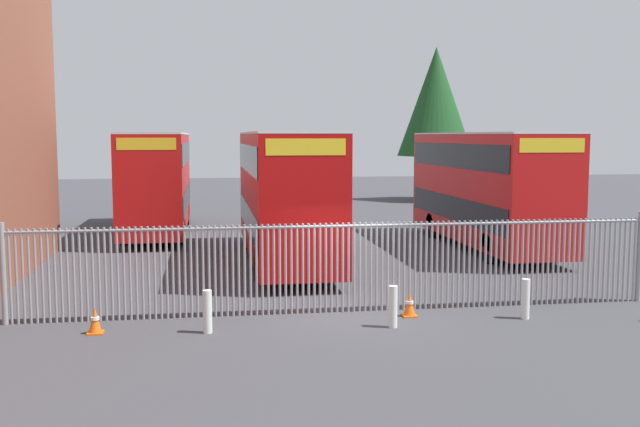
{
  "coord_description": "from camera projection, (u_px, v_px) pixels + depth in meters",
  "views": [
    {
      "loc": [
        -3.25,
        -17.1,
        4.29
      ],
      "look_at": [
        0.0,
        4.0,
        2.0
      ],
      "focal_mm": 40.72,
      "sensor_mm": 36.0,
      "label": 1
    }
  ],
  "objects": [
    {
      "name": "double_decker_bus_near_gate",
      "position": [
        285.0,
        191.0,
        24.5
      ],
      "size": [
        2.54,
        10.81,
        4.42
      ],
      "color": "#B70C0C",
      "rests_on": "ground"
    },
    {
      "name": "bollard_near_right",
      "position": [
        525.0,
        299.0,
        17.04
      ],
      "size": [
        0.2,
        0.2,
        0.95
      ],
      "primitive_type": "cylinder",
      "color": "silver",
      "rests_on": "ground"
    },
    {
      "name": "bollard_near_left",
      "position": [
        207.0,
        312.0,
        15.8
      ],
      "size": [
        0.2,
        0.2,
        0.95
      ],
      "primitive_type": "cylinder",
      "color": "silver",
      "rests_on": "ground"
    },
    {
      "name": "palisade_fence",
      "position": [
        343.0,
        264.0,
        17.62
      ],
      "size": [
        15.81,
        0.14,
        2.35
      ],
      "color": "gray",
      "rests_on": "ground"
    },
    {
      "name": "tree_tall_back",
      "position": [
        436.0,
        102.0,
        47.77
      ],
      "size": [
        4.98,
        4.98,
        10.09
      ],
      "color": "#4C3823",
      "rests_on": "ground"
    },
    {
      "name": "bollard_center_front",
      "position": [
        393.0,
        307.0,
        16.26
      ],
      "size": [
        0.2,
        0.2,
        0.95
      ],
      "primitive_type": "cylinder",
      "color": "silver",
      "rests_on": "ground"
    },
    {
      "name": "traffic_cone_mid_forecourt",
      "position": [
        409.0,
        304.0,
        17.27
      ],
      "size": [
        0.34,
        0.34,
        0.59
      ],
      "color": "orange",
      "rests_on": "ground"
    },
    {
      "name": "traffic_cone_by_gate",
      "position": [
        95.0,
        321.0,
        15.75
      ],
      "size": [
        0.34,
        0.34,
        0.59
      ],
      "color": "orange",
      "rests_on": "ground"
    },
    {
      "name": "double_decker_bus_behind_fence_left",
      "position": [
        485.0,
        185.0,
        27.7
      ],
      "size": [
        2.54,
        10.81,
        4.42
      ],
      "color": "red",
      "rests_on": "ground"
    },
    {
      "name": "ground_plane",
      "position": [
        303.0,
        258.0,
        25.62
      ],
      "size": [
        100.0,
        100.0,
        0.0
      ],
      "primitive_type": "plane",
      "color": "#3D3D42"
    },
    {
      "name": "double_decker_bus_behind_fence_right",
      "position": [
        157.0,
        179.0,
        31.8
      ],
      "size": [
        2.54,
        10.81,
        4.42
      ],
      "color": "red",
      "rests_on": "ground"
    }
  ]
}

